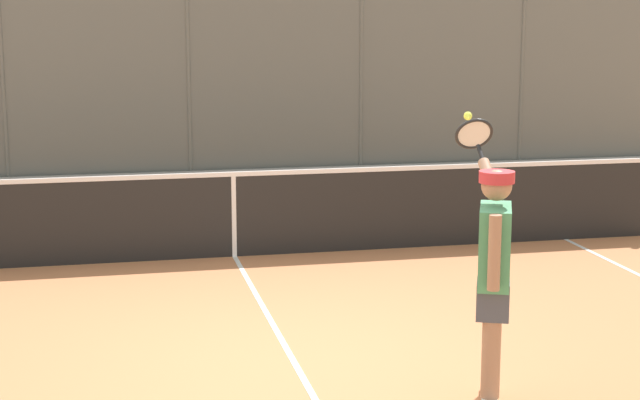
{
  "coord_description": "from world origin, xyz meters",
  "views": [
    {
      "loc": [
        1.4,
        7.27,
        2.7
      ],
      "look_at": [
        -0.48,
        -1.33,
        1.05
      ],
      "focal_mm": 56.51,
      "sensor_mm": 36.0,
      "label": 1
    }
  ],
  "objects": [
    {
      "name": "ground_plane",
      "position": [
        0.0,
        0.0,
        0.0
      ],
      "size": [
        60.0,
        60.0,
        0.0
      ],
      "primitive_type": "plane",
      "color": "#C67A4C"
    },
    {
      "name": "tennis_player",
      "position": [
        -1.19,
        0.98,
        0.97
      ],
      "size": [
        0.5,
        1.37,
        1.94
      ],
      "rotation": [
        0.0,
        0.0,
        -1.96
      ],
      "color": "silver",
      "rests_on": "ground"
    },
    {
      "name": "fence_backdrop",
      "position": [
        0.0,
        -9.71,
        1.46
      ],
      "size": [
        20.22,
        1.37,
        3.32
      ],
      "color": "slate",
      "rests_on": "ground"
    },
    {
      "name": "tennis_net",
      "position": [
        0.0,
        -3.65,
        0.49
      ],
      "size": [
        10.38,
        0.09,
        1.07
      ],
      "color": "#2D2D2D",
      "rests_on": "ground"
    }
  ]
}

